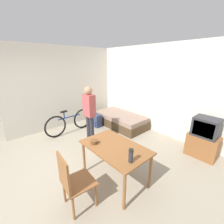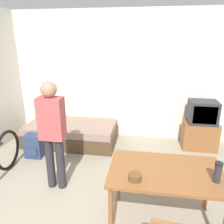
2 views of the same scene
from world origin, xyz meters
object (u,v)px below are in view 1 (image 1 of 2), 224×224
(thermos_flask, at_px, (131,155))
(backpack, at_px, (97,121))
(daybed, at_px, (120,120))
(dining_table, at_px, (115,150))
(tv, at_px, (204,139))
(person_standing, at_px, (89,111))
(wooden_chair, at_px, (72,180))
(mate_bowl, at_px, (94,142))
(bicycle, at_px, (70,122))

(thermos_flask, bearing_deg, backpack, 153.91)
(daybed, distance_m, dining_table, 2.65)
(tv, height_order, dining_table, tv)
(dining_table, height_order, person_standing, person_standing)
(dining_table, relative_size, person_standing, 0.79)
(dining_table, bearing_deg, thermos_flask, -14.26)
(person_standing, relative_size, thermos_flask, 7.20)
(tv, height_order, thermos_flask, tv)
(wooden_chair, height_order, mate_bowl, wooden_chair)
(person_standing, xyz_separation_m, backpack, (-0.76, 0.77, -0.70))
(person_standing, relative_size, mate_bowl, 11.58)
(dining_table, xyz_separation_m, bicycle, (-2.48, 0.32, -0.29))
(dining_table, xyz_separation_m, wooden_chair, (0.03, -0.90, -0.11))
(bicycle, bearing_deg, mate_bowl, -14.31)
(daybed, bearing_deg, mate_bowl, -55.82)
(backpack, bearing_deg, mate_bowl, -36.85)
(tv, distance_m, mate_bowl, 2.59)
(dining_table, xyz_separation_m, mate_bowl, (-0.33, -0.23, 0.12))
(dining_table, xyz_separation_m, backpack, (-2.27, 1.23, -0.42))
(daybed, bearing_deg, wooden_chair, -57.16)
(dining_table, bearing_deg, daybed, 133.02)
(wooden_chair, bearing_deg, tv, 74.65)
(wooden_chair, bearing_deg, bicycle, 154.13)
(tv, height_order, wooden_chair, tv)
(backpack, bearing_deg, wooden_chair, -42.72)
(tv, relative_size, dining_table, 0.79)
(person_standing, bearing_deg, daybed, 100.53)
(bicycle, bearing_deg, tv, 27.71)
(thermos_flask, distance_m, mate_bowl, 0.83)
(tv, bearing_deg, mate_bowl, -117.07)
(person_standing, bearing_deg, backpack, 134.58)
(dining_table, height_order, thermos_flask, thermos_flask)
(wooden_chair, distance_m, mate_bowl, 0.79)
(bicycle, distance_m, thermos_flask, 3.05)
(daybed, height_order, mate_bowl, mate_bowl)
(tv, height_order, person_standing, person_standing)
(daybed, height_order, tv, tv)
(daybed, relative_size, backpack, 4.26)
(tv, relative_size, mate_bowl, 7.21)
(backpack, bearing_deg, daybed, 54.39)
(daybed, relative_size, bicycle, 1.15)
(backpack, bearing_deg, dining_table, -28.39)
(dining_table, height_order, bicycle, bicycle)
(bicycle, height_order, mate_bowl, mate_bowl)
(daybed, distance_m, tv, 2.64)
(thermos_flask, relative_size, mate_bowl, 1.61)
(daybed, height_order, thermos_flask, thermos_flask)
(person_standing, relative_size, backpack, 3.60)
(wooden_chair, relative_size, thermos_flask, 4.36)
(thermos_flask, height_order, backpack, thermos_flask)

